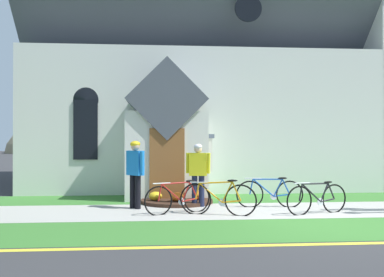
{
  "coord_description": "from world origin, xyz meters",
  "views": [
    {
      "loc": [
        -3.5,
        -8.48,
        1.71
      ],
      "look_at": [
        -2.48,
        4.1,
        1.81
      ],
      "focal_mm": 39.5,
      "sensor_mm": 36.0,
      "label": 1
    }
  ],
  "objects_px": {
    "bicycle_green": "(218,199)",
    "cyclist_in_yellow_jersey": "(198,170)",
    "bicycle_yellow": "(317,198)",
    "cyclist_in_red_jersey": "(135,169)",
    "bicycle_silver": "(270,193)",
    "bicycle_black": "(178,198)",
    "church_sign": "(176,155)"
  },
  "relations": [
    {
      "from": "bicycle_green",
      "to": "cyclist_in_yellow_jersey",
      "type": "bearing_deg",
      "value": 104.52
    },
    {
      "from": "bicycle_yellow",
      "to": "cyclist_in_yellow_jersey",
      "type": "relative_size",
      "value": 1.0
    },
    {
      "from": "bicycle_green",
      "to": "cyclist_in_red_jersey",
      "type": "height_order",
      "value": "cyclist_in_red_jersey"
    },
    {
      "from": "cyclist_in_yellow_jersey",
      "to": "cyclist_in_red_jersey",
      "type": "relative_size",
      "value": 0.96
    },
    {
      "from": "bicycle_silver",
      "to": "bicycle_yellow",
      "type": "height_order",
      "value": "bicycle_silver"
    },
    {
      "from": "bicycle_black",
      "to": "cyclist_in_yellow_jersey",
      "type": "relative_size",
      "value": 0.97
    },
    {
      "from": "bicycle_black",
      "to": "bicycle_silver",
      "type": "bearing_deg",
      "value": 17.83
    },
    {
      "from": "bicycle_black",
      "to": "cyclist_in_red_jersey",
      "type": "xyz_separation_m",
      "value": [
        -1.06,
        0.83,
        0.66
      ]
    },
    {
      "from": "bicycle_green",
      "to": "cyclist_in_red_jersey",
      "type": "relative_size",
      "value": 1.0
    },
    {
      "from": "bicycle_silver",
      "to": "bicycle_yellow",
      "type": "xyz_separation_m",
      "value": [
        0.85,
        -1.08,
        -0.0
      ]
    },
    {
      "from": "bicycle_silver",
      "to": "cyclist_in_red_jersey",
      "type": "height_order",
      "value": "cyclist_in_red_jersey"
    },
    {
      "from": "church_sign",
      "to": "cyclist_in_yellow_jersey",
      "type": "height_order",
      "value": "church_sign"
    },
    {
      "from": "church_sign",
      "to": "bicycle_yellow",
      "type": "height_order",
      "value": "church_sign"
    },
    {
      "from": "bicycle_silver",
      "to": "bicycle_yellow",
      "type": "distance_m",
      "value": 1.38
    },
    {
      "from": "bicycle_yellow",
      "to": "cyclist_in_red_jersey",
      "type": "xyz_separation_m",
      "value": [
        -4.35,
        1.13,
        0.66
      ]
    },
    {
      "from": "bicycle_green",
      "to": "cyclist_in_yellow_jersey",
      "type": "height_order",
      "value": "cyclist_in_yellow_jersey"
    },
    {
      "from": "cyclist_in_yellow_jersey",
      "to": "bicycle_silver",
      "type": "bearing_deg",
      "value": -7.83
    },
    {
      "from": "bicycle_green",
      "to": "bicycle_silver",
      "type": "xyz_separation_m",
      "value": [
        1.52,
        1.07,
        -0.02
      ]
    },
    {
      "from": "bicycle_black",
      "to": "cyclist_in_red_jersey",
      "type": "height_order",
      "value": "cyclist_in_red_jersey"
    },
    {
      "from": "bicycle_black",
      "to": "cyclist_in_yellow_jersey",
      "type": "xyz_separation_m",
      "value": [
        0.57,
        1.04,
        0.6
      ]
    },
    {
      "from": "bicycle_silver",
      "to": "cyclist_in_red_jersey",
      "type": "xyz_separation_m",
      "value": [
        -3.5,
        0.05,
        0.65
      ]
    },
    {
      "from": "bicycle_silver",
      "to": "cyclist_in_yellow_jersey",
      "type": "distance_m",
      "value": 1.97
    },
    {
      "from": "bicycle_yellow",
      "to": "cyclist_in_red_jersey",
      "type": "relative_size",
      "value": 0.95
    },
    {
      "from": "bicycle_silver",
      "to": "cyclist_in_yellow_jersey",
      "type": "height_order",
      "value": "cyclist_in_yellow_jersey"
    },
    {
      "from": "cyclist_in_yellow_jersey",
      "to": "cyclist_in_red_jersey",
      "type": "distance_m",
      "value": 1.65
    },
    {
      "from": "cyclist_in_yellow_jersey",
      "to": "cyclist_in_red_jersey",
      "type": "bearing_deg",
      "value": -172.74
    },
    {
      "from": "church_sign",
      "to": "bicycle_yellow",
      "type": "xyz_separation_m",
      "value": [
        3.24,
        -2.62,
        -0.95
      ]
    },
    {
      "from": "cyclist_in_red_jersey",
      "to": "bicycle_silver",
      "type": "bearing_deg",
      "value": -0.79
    },
    {
      "from": "church_sign",
      "to": "bicycle_black",
      "type": "xyz_separation_m",
      "value": [
        -0.04,
        -2.32,
        -0.95
      ]
    },
    {
      "from": "bicycle_black",
      "to": "cyclist_in_yellow_jersey",
      "type": "bearing_deg",
      "value": 61.22
    },
    {
      "from": "church_sign",
      "to": "cyclist_in_red_jersey",
      "type": "distance_m",
      "value": 1.87
    },
    {
      "from": "bicycle_yellow",
      "to": "bicycle_black",
      "type": "xyz_separation_m",
      "value": [
        -3.28,
        0.3,
        0.0
      ]
    }
  ]
}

